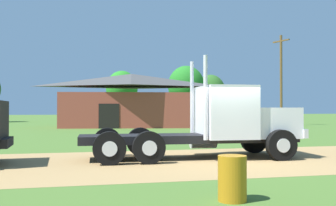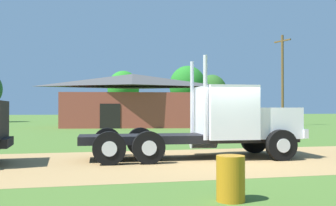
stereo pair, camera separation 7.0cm
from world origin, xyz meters
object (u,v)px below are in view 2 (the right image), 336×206
(truck_foreground_white, at_px, (222,123))
(steel_barrel, at_px, (231,178))
(shed_building, at_px, (133,101))
(utility_pole_near, at_px, (283,78))

(truck_foreground_white, bearing_deg, steel_barrel, -109.10)
(truck_foreground_white, bearing_deg, shed_building, 90.46)
(utility_pole_near, bearing_deg, truck_foreground_white, -123.42)
(shed_building, xyz_separation_m, utility_pole_near, (15.45, -0.57, 2.47))
(truck_foreground_white, height_order, utility_pole_near, utility_pole_near)
(steel_barrel, xyz_separation_m, shed_building, (2.00, 30.03, 2.03))
(steel_barrel, bearing_deg, shed_building, 86.19)
(truck_foreground_white, xyz_separation_m, steel_barrel, (-2.19, -6.33, -0.80))
(shed_building, bearing_deg, utility_pole_near, -2.11)
(steel_barrel, height_order, utility_pole_near, utility_pole_near)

